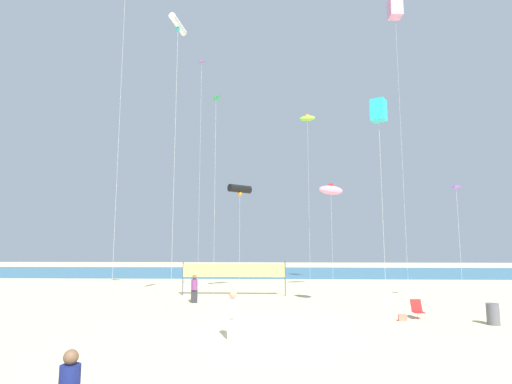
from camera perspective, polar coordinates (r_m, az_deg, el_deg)
ground_plane at (r=16.73m, az=2.30°, el=-19.79°), size 120.00×120.00×0.00m
ocean_band at (r=51.14m, az=2.20°, el=-11.39°), size 120.00×20.00×0.01m
beachgoer_plum_shirt at (r=25.29m, az=-8.82°, el=-13.39°), size 0.39×0.39×1.70m
beachgoer_white_shirt at (r=15.86m, az=-3.34°, el=-16.91°), size 0.41×0.41×1.81m
folding_beach_chair at (r=21.51m, az=22.10°, el=-15.22°), size 0.52×0.65×0.89m
trash_barrel at (r=21.36m, az=30.82°, el=-14.79°), size 0.54×0.54×0.94m
volleyball_net at (r=28.33m, az=-3.19°, el=-11.35°), size 7.22×0.11×2.40m
beach_handbag at (r=20.66m, az=20.25°, el=-16.53°), size 0.38×0.19×0.30m
kite_white_tube at (r=25.37m, az=-11.10°, el=22.31°), size 0.63×1.93×16.37m
kite_violet_diamond at (r=27.37m, az=26.72°, el=0.49°), size 0.69×0.69×7.23m
kite_lime_inflatable at (r=35.51m, az=7.38°, el=10.35°), size 1.41×0.65×14.78m
kite_pink_inflatable at (r=32.41m, az=10.67°, el=0.26°), size 2.22×1.34×8.39m
kite_green_diamond at (r=28.56m, az=-5.81°, el=12.54°), size 0.58×0.58×13.88m
kite_magenta_diamond at (r=38.49m, az=-7.84°, el=16.90°), size 0.70×0.70×20.42m
kite_pink_box at (r=35.96m, az=19.29°, el=23.55°), size 0.99×0.99×22.62m
kite_black_tube at (r=31.00m, az=-2.34°, el=0.41°), size 1.87×1.74×8.12m
kite_cyan_box at (r=21.37m, az=17.13°, el=11.08°), size 0.94×0.94×10.80m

